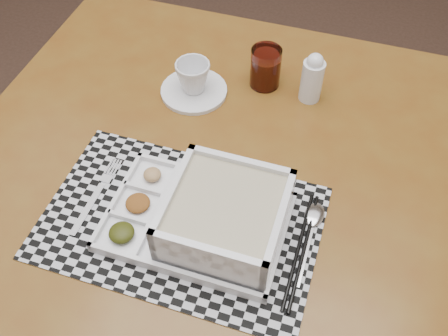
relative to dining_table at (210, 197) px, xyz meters
The scene contains 11 objects.
floor 0.92m from the dining_table, behind, with size 5.00×5.00×0.00m, color #322119.
dining_table is the anchor object (origin of this frame).
placemat 0.15m from the dining_table, 93.06° to the right, with size 0.50×0.32×0.00m, color #B1B2B9.
serving_tray 0.18m from the dining_table, 61.95° to the right, with size 0.33×0.23×0.10m.
fork 0.23m from the dining_table, 145.94° to the right, with size 0.02×0.19×0.00m.
spoon 0.24m from the dining_table, 10.41° to the right, with size 0.04×0.18×0.01m.
chopsticks 0.25m from the dining_table, 26.58° to the right, with size 0.03×0.24×0.01m.
saucer 0.25m from the dining_table, 119.52° to the left, with size 0.15×0.15×0.01m, color silver.
cup 0.27m from the dining_table, 119.52° to the left, with size 0.08×0.08×0.07m, color silver.
juice_glass 0.32m from the dining_table, 85.42° to the left, with size 0.07×0.07×0.09m.
creamer_bottle 0.34m from the dining_table, 64.98° to the left, with size 0.05×0.05×0.12m.
Camera 1 is at (0.83, -0.63, 1.55)m, focal length 40.00 mm.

